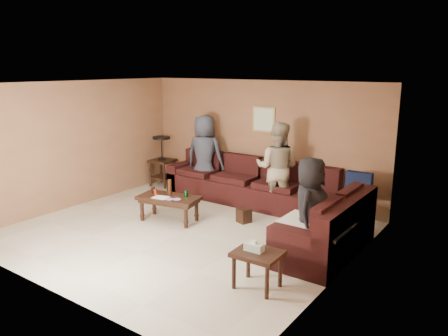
# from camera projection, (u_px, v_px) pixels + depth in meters

# --- Properties ---
(room) EXTENTS (5.60, 5.50, 2.50)m
(room) POSITION_uv_depth(u_px,v_px,m) (181.00, 136.00, 7.10)
(room) COLOR beige
(room) RESTS_ON ground
(sectional_sofa) EXTENTS (4.65, 2.90, 0.97)m
(sectional_sofa) POSITION_uv_depth(u_px,v_px,m) (269.00, 200.00, 8.15)
(sectional_sofa) COLOR black
(sectional_sofa) RESTS_ON ground
(coffee_table) EXTENTS (1.20, 0.77, 0.75)m
(coffee_table) POSITION_uv_depth(u_px,v_px,m) (169.00, 200.00, 7.94)
(coffee_table) COLOR black
(coffee_table) RESTS_ON ground
(end_table_left) EXTENTS (0.57, 0.57, 1.17)m
(end_table_left) POSITION_uv_depth(u_px,v_px,m) (162.00, 160.00, 10.28)
(end_table_left) COLOR black
(end_table_left) RESTS_ON ground
(side_table_right) EXTENTS (0.61, 0.51, 0.63)m
(side_table_right) POSITION_uv_depth(u_px,v_px,m) (257.00, 257.00, 5.52)
(side_table_right) COLOR black
(side_table_right) RESTS_ON ground
(waste_bin) EXTENTS (0.28, 0.28, 0.26)m
(waste_bin) POSITION_uv_depth(u_px,v_px,m) (244.00, 215.00, 7.92)
(waste_bin) COLOR black
(waste_bin) RESTS_ON ground
(wall_art) EXTENTS (0.52, 0.04, 0.52)m
(wall_art) POSITION_uv_depth(u_px,v_px,m) (264.00, 119.00, 9.00)
(wall_art) COLOR tan
(wall_art) RESTS_ON ground
(person_left) EXTENTS (0.95, 0.70, 1.76)m
(person_left) POSITION_uv_depth(u_px,v_px,m) (205.00, 155.00, 9.50)
(person_left) COLOR #323946
(person_left) RESTS_ON ground
(person_middle) EXTENTS (1.00, 0.87, 1.76)m
(person_middle) POSITION_uv_depth(u_px,v_px,m) (277.00, 168.00, 8.31)
(person_middle) COLOR tan
(person_middle) RESTS_ON ground
(person_right) EXTENTS (0.60, 0.82, 1.53)m
(person_right) POSITION_uv_depth(u_px,v_px,m) (310.00, 209.00, 6.26)
(person_right) COLOR black
(person_right) RESTS_ON ground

